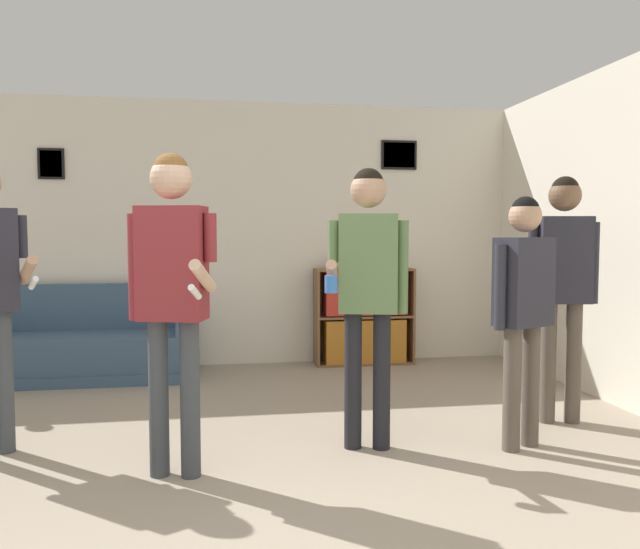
# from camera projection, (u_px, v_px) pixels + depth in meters

# --- Properties ---
(wall_back) EXTENTS (8.62, 0.08, 2.70)m
(wall_back) POSITION_uv_depth(u_px,v_px,m) (216.00, 234.00, 6.40)
(wall_back) COLOR silver
(wall_back) RESTS_ON ground_plane
(wall_right) EXTENTS (0.06, 6.60, 2.70)m
(wall_right) POSITION_uv_depth(u_px,v_px,m) (627.00, 235.00, 4.80)
(wall_right) COLOR silver
(wall_right) RESTS_ON ground_plane
(couch) EXTENTS (2.04, 0.80, 0.86)m
(couch) POSITION_uv_depth(u_px,v_px,m) (81.00, 348.00, 5.86)
(couch) COLOR #3D5670
(couch) RESTS_ON ground_plane
(bookshelf) EXTENTS (1.02, 0.30, 1.00)m
(bookshelf) POSITION_uv_depth(u_px,v_px,m) (364.00, 316.00, 6.48)
(bookshelf) COLOR brown
(bookshelf) RESTS_ON ground_plane
(person_player_foreground_center) EXTENTS (0.49, 0.55, 1.80)m
(person_player_foreground_center) POSITION_uv_depth(u_px,v_px,m) (172.00, 277.00, 3.42)
(person_player_foreground_center) COLOR #3D4247
(person_player_foreground_center) RESTS_ON ground_plane
(person_watcher_holding_cup) EXTENTS (0.56, 0.41, 1.76)m
(person_watcher_holding_cup) POSITION_uv_depth(u_px,v_px,m) (368.00, 276.00, 3.87)
(person_watcher_holding_cup) COLOR black
(person_watcher_holding_cup) RESTS_ON ground_plane
(person_spectator_near_bookshelf) EXTENTS (0.46, 0.33, 1.59)m
(person_spectator_near_bookshelf) POSITION_uv_depth(u_px,v_px,m) (523.00, 297.00, 3.89)
(person_spectator_near_bookshelf) COLOR brown
(person_spectator_near_bookshelf) RESTS_ON ground_plane
(person_spectator_far_right) EXTENTS (0.49, 0.26, 1.76)m
(person_spectator_far_right) POSITION_uv_depth(u_px,v_px,m) (563.00, 271.00, 4.42)
(person_spectator_far_right) COLOR brown
(person_spectator_far_right) RESTS_ON ground_plane
(drinking_cup) EXTENTS (0.08, 0.08, 0.10)m
(drinking_cup) POSITION_uv_depth(u_px,v_px,m) (343.00, 264.00, 6.41)
(drinking_cup) COLOR red
(drinking_cup) RESTS_ON bookshelf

